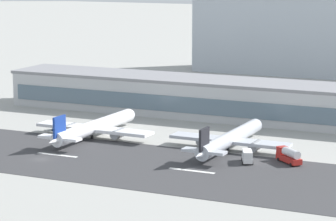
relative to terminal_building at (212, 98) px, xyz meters
The scene contains 11 objects.
ground_plane 74.68m from the terminal_building, 104.77° to the right, with size 1400.00×1400.00×0.00m, color #9E9E99.
runway_strip 69.16m from the terminal_building, 105.99° to the right, with size 800.00×41.39×0.08m, color #38383A.
runway_centreline_dash_4 68.80m from the terminal_building, 104.90° to the right, with size 12.00×1.20×0.01m, color white.
runway_centreline_dash_5 69.65m from the terminal_building, 72.64° to the right, with size 12.00×1.20×0.01m, color white.
terminal_building is the anchor object (origin of this frame).
distant_hotel_block 112.19m from the terminal_building, 84.04° to the left, with size 118.76×28.32×39.26m, color #A8B2BC.
airliner_navy_tail_gate_0 48.95m from the terminal_building, 113.35° to the right, with size 36.44×45.19×9.43m.
airliner_black_tail_gate_1 48.03m from the terminal_building, 63.33° to the right, with size 33.63×44.43×9.27m.
service_fuel_truck_0 63.60m from the terminal_building, 50.83° to the right, with size 8.05×7.63×3.95m.
service_box_truck_1 61.37m from the terminal_building, 60.23° to the right, with size 4.57×6.46×3.25m.
service_baggage_tug_2 53.28m from the terminal_building, 131.67° to the right, with size 3.04×3.57×2.20m.
Camera 1 is at (111.80, -166.34, 50.34)m, focal length 84.76 mm.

